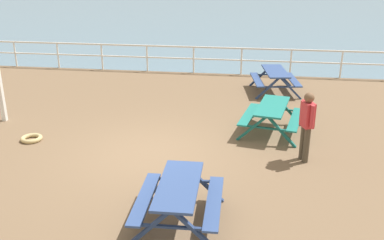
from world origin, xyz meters
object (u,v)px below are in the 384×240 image
at_px(picnic_table_near_left, 275,76).
at_px(visitor, 307,123).
at_px(picnic_table_mid_centre, 179,193).
at_px(picnic_table_far_left, 272,112).

bearing_deg(picnic_table_near_left, visitor, 176.82).
distance_m(picnic_table_near_left, visitor, 5.40).
height_order(picnic_table_near_left, visitor, visitor).
distance_m(picnic_table_mid_centre, picnic_table_far_left, 4.83).
bearing_deg(visitor, picnic_table_far_left, -87.04).
relative_size(picnic_table_far_left, visitor, 1.23).
bearing_deg(picnic_table_mid_centre, picnic_table_near_left, -14.93).
xyz_separation_m(picnic_table_mid_centre, picnic_table_far_left, (1.75, 4.50, 0.00)).
height_order(picnic_table_mid_centre, visitor, visitor).
bearing_deg(picnic_table_far_left, picnic_table_mid_centre, 169.44).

